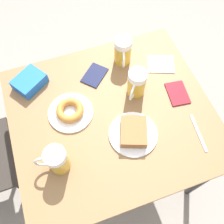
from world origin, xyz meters
name	(u,v)px	position (x,y,z in m)	size (l,w,h in m)	color
ground_plane	(112,162)	(0.00, 0.00, 0.00)	(8.00, 8.00, 0.00)	gray
table	(112,121)	(0.00, 0.00, 0.67)	(0.80, 0.89, 0.74)	olive
plate_with_cake	(133,133)	(-0.12, -0.05, 0.76)	(0.21, 0.21, 0.05)	white
plate_with_donut	(70,111)	(0.07, 0.17, 0.76)	(0.20, 0.20, 0.04)	white
beer_mug_left	(57,160)	(-0.15, 0.27, 0.81)	(0.08, 0.13, 0.14)	gold
beer_mug_center	(136,83)	(0.07, -0.14, 0.81)	(0.11, 0.10, 0.14)	gold
beer_mug_right	(123,51)	(0.27, -0.15, 0.81)	(0.13, 0.08, 0.14)	gold
napkin_folded	(161,64)	(0.18, -0.32, 0.74)	(0.15, 0.16, 0.00)	white
fork	(198,133)	(-0.21, -0.32, 0.74)	(0.17, 0.03, 0.00)	silver
passport_near_edge	(177,93)	(0.00, -0.32, 0.75)	(0.14, 0.10, 0.01)	maroon
passport_far_edge	(95,75)	(0.23, 0.01, 0.75)	(0.15, 0.15, 0.01)	#141938
blue_pouch	(30,82)	(0.28, 0.31, 0.77)	(0.17, 0.18, 0.05)	blue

